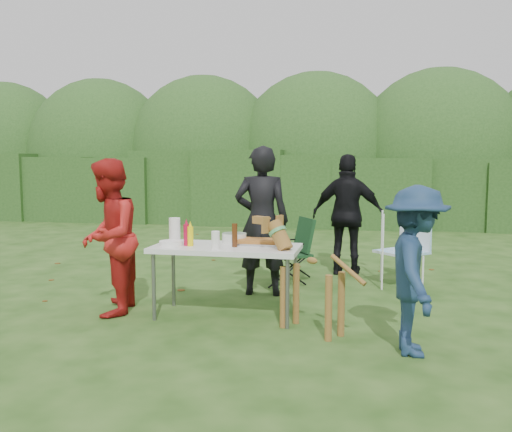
% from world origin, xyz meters
% --- Properties ---
extents(ground, '(80.00, 80.00, 0.00)m').
position_xyz_m(ground, '(0.00, 0.00, 0.00)').
color(ground, '#1E4211').
extents(hedge_row, '(22.00, 1.40, 1.70)m').
position_xyz_m(hedge_row, '(0.00, 8.00, 0.85)').
color(hedge_row, '#23471C').
rests_on(hedge_row, ground).
extents(shrub_backdrop, '(20.00, 2.60, 3.20)m').
position_xyz_m(shrub_backdrop, '(0.00, 9.60, 1.60)').
color(shrub_backdrop, '#3D6628').
rests_on(shrub_backdrop, ground).
extents(folding_table, '(1.50, 0.70, 0.74)m').
position_xyz_m(folding_table, '(0.02, 0.03, 0.69)').
color(folding_table, silver).
rests_on(folding_table, ground).
extents(person_cook, '(0.69, 0.49, 1.78)m').
position_xyz_m(person_cook, '(0.20, 1.01, 0.89)').
color(person_cook, black).
rests_on(person_cook, ground).
extents(person_red_jacket, '(0.78, 0.91, 1.63)m').
position_xyz_m(person_red_jacket, '(-1.21, -0.13, 0.82)').
color(person_red_jacket, '#B31C19').
rests_on(person_red_jacket, ground).
extents(person_black_puffy, '(1.02, 0.48, 1.70)m').
position_xyz_m(person_black_puffy, '(1.16, 2.37, 0.85)').
color(person_black_puffy, black).
rests_on(person_black_puffy, ground).
extents(child, '(0.57, 0.94, 1.41)m').
position_xyz_m(child, '(1.84, -0.69, 0.71)').
color(child, navy).
rests_on(child, ground).
extents(dog, '(1.15, 0.96, 1.04)m').
position_xyz_m(dog, '(0.94, -0.30, 0.52)').
color(dog, brown).
rests_on(dog, ground).
extents(camping_chair, '(0.74, 0.74, 0.87)m').
position_xyz_m(camping_chair, '(0.45, 1.68, 0.43)').
color(camping_chair, '#15391C').
rests_on(camping_chair, ground).
extents(lawn_chair, '(0.81, 0.81, 0.97)m').
position_xyz_m(lawn_chair, '(1.87, 1.80, 0.49)').
color(lawn_chair, '#43A0E0').
rests_on(lawn_chair, ground).
extents(food_tray, '(0.45, 0.30, 0.02)m').
position_xyz_m(food_tray, '(0.33, 0.19, 0.75)').
color(food_tray, '#B7B7BA').
rests_on(food_tray, folding_table).
extents(focaccia_bread, '(0.40, 0.26, 0.04)m').
position_xyz_m(focaccia_bread, '(0.33, 0.19, 0.78)').
color(focaccia_bread, '#AE692A').
rests_on(focaccia_bread, food_tray).
extents(mustard_bottle, '(0.06, 0.06, 0.20)m').
position_xyz_m(mustard_bottle, '(-0.33, -0.06, 0.84)').
color(mustard_bottle, yellow).
rests_on(mustard_bottle, folding_table).
extents(ketchup_bottle, '(0.06, 0.06, 0.22)m').
position_xyz_m(ketchup_bottle, '(-0.38, -0.04, 0.85)').
color(ketchup_bottle, '#AB0D30').
rests_on(ketchup_bottle, folding_table).
extents(beer_bottle, '(0.06, 0.06, 0.24)m').
position_xyz_m(beer_bottle, '(0.13, -0.02, 0.86)').
color(beer_bottle, '#47230F').
rests_on(beer_bottle, folding_table).
extents(paper_towel_roll, '(0.12, 0.12, 0.26)m').
position_xyz_m(paper_towel_roll, '(-0.58, 0.17, 0.87)').
color(paper_towel_roll, white).
rests_on(paper_towel_roll, folding_table).
extents(cup_stack, '(0.08, 0.08, 0.18)m').
position_xyz_m(cup_stack, '(-0.02, -0.20, 0.83)').
color(cup_stack, white).
rests_on(cup_stack, folding_table).
extents(pasta_bowl, '(0.26, 0.26, 0.10)m').
position_xyz_m(pasta_bowl, '(0.05, 0.26, 0.79)').
color(pasta_bowl, silver).
rests_on(pasta_bowl, folding_table).
extents(plate_stack, '(0.24, 0.24, 0.05)m').
position_xyz_m(plate_stack, '(-0.53, -0.08, 0.77)').
color(plate_stack, white).
rests_on(plate_stack, folding_table).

